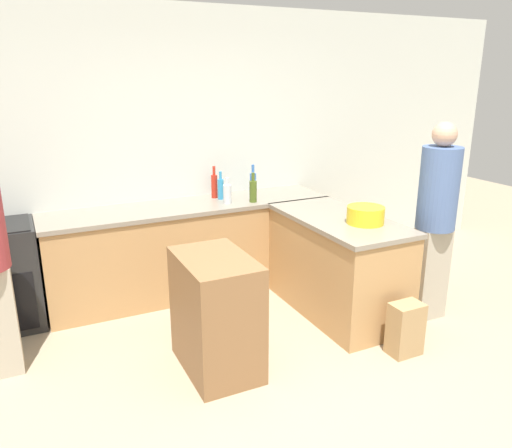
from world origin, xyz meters
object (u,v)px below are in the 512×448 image
at_px(mixing_bowl, 366,215).
at_px(hot_sauce_bottle, 214,185).
at_px(paper_bag, 405,329).
at_px(person_at_peninsula, 436,215).
at_px(dish_soap_bottle, 221,188).
at_px(vinegar_bottle_clear, 227,193).
at_px(olive_oil_bottle, 253,191).
at_px(water_bottle_blue, 253,183).
at_px(island_table, 216,314).

distance_m(mixing_bowl, hot_sauce_bottle, 1.59).
relative_size(mixing_bowl, paper_bag, 0.74).
bearing_deg(person_at_peninsula, dish_soap_bottle, 131.80).
relative_size(vinegar_bottle_clear, person_at_peninsula, 0.15).
height_order(dish_soap_bottle, olive_oil_bottle, olive_oil_bottle).
height_order(mixing_bowl, water_bottle_blue, water_bottle_blue).
height_order(vinegar_bottle_clear, hot_sauce_bottle, hot_sauce_bottle).
bearing_deg(dish_soap_bottle, island_table, -113.59).
bearing_deg(hot_sauce_bottle, person_at_peninsula, -48.91).
relative_size(hot_sauce_bottle, water_bottle_blue, 1.01).
xyz_separation_m(island_table, vinegar_bottle_clear, (0.62, 1.26, 0.55)).
xyz_separation_m(vinegar_bottle_clear, hot_sauce_bottle, (-0.03, 0.26, 0.03)).
distance_m(vinegar_bottle_clear, dish_soap_bottle, 0.18).
xyz_separation_m(olive_oil_bottle, water_bottle_blue, (0.11, 0.24, 0.01)).
distance_m(person_at_peninsula, paper_bag, 1.02).
bearing_deg(person_at_peninsula, olive_oil_bottle, 131.34).
height_order(water_bottle_blue, person_at_peninsula, person_at_peninsula).
distance_m(water_bottle_blue, paper_bag, 2.09).
xyz_separation_m(island_table, water_bottle_blue, (0.98, 1.44, 0.58)).
xyz_separation_m(hot_sauce_bottle, paper_bag, (0.77, -1.97, -0.80)).
height_order(island_table, paper_bag, island_table).
distance_m(mixing_bowl, dish_soap_bottle, 1.50).
distance_m(mixing_bowl, person_at_peninsula, 0.61).
bearing_deg(paper_bag, island_table, 161.59).
bearing_deg(person_at_peninsula, mixing_bowl, 160.10).
bearing_deg(mixing_bowl, vinegar_bottle_clear, 124.76).
bearing_deg(paper_bag, water_bottle_blue, 101.51).
bearing_deg(hot_sauce_bottle, island_table, -111.33).
relative_size(olive_oil_bottle, water_bottle_blue, 0.91).
relative_size(vinegar_bottle_clear, olive_oil_bottle, 0.87).
bearing_deg(person_at_peninsula, hot_sauce_bottle, 131.09).
height_order(dish_soap_bottle, paper_bag, dish_soap_bottle).
bearing_deg(olive_oil_bottle, dish_soap_bottle, 134.04).
distance_m(vinegar_bottle_clear, hot_sauce_bottle, 0.26).
distance_m(hot_sauce_bottle, person_at_peninsula, 2.09).
xyz_separation_m(dish_soap_bottle, paper_bag, (0.74, -1.89, -0.78)).
distance_m(olive_oil_bottle, person_at_peninsula, 1.67).
distance_m(mixing_bowl, vinegar_bottle_clear, 1.35).
relative_size(hot_sauce_bottle, paper_bag, 0.76).
bearing_deg(person_at_peninsula, island_table, 178.30).
height_order(vinegar_bottle_clear, person_at_peninsula, person_at_peninsula).
distance_m(hot_sauce_bottle, olive_oil_bottle, 0.42).
height_order(hot_sauce_bottle, dish_soap_bottle, hot_sauce_bottle).
bearing_deg(island_table, hot_sauce_bottle, 68.67).
bearing_deg(vinegar_bottle_clear, hot_sauce_bottle, 96.91).
xyz_separation_m(mixing_bowl, hot_sauce_bottle, (-0.80, 1.37, 0.05)).
relative_size(mixing_bowl, vinegar_bottle_clear, 1.24).
xyz_separation_m(dish_soap_bottle, person_at_peninsula, (1.34, -1.50, -0.06)).
bearing_deg(olive_oil_bottle, island_table, -125.90).
distance_m(dish_soap_bottle, water_bottle_blue, 0.35).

